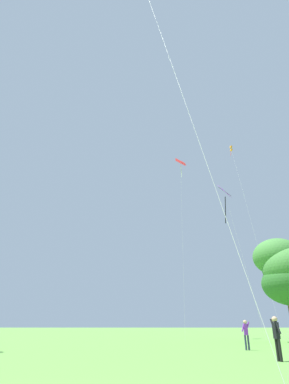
{
  "coord_description": "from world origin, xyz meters",
  "views": [
    {
      "loc": [
        2.57,
        -5.4,
        1.46
      ],
      "look_at": [
        2.23,
        22.45,
        12.72
      ],
      "focal_mm": 30.83,
      "sensor_mm": 36.0,
      "label": 1
    }
  ],
  "objects_px": {
    "person_in_blue_jacket": "(246,332)",
    "tree_left_oak": "(289,272)",
    "kite_orange_box": "(232,153)",
    "person_foreground_watcher": "(276,334)",
    "kite_purple_streamer": "(225,200)",
    "kite_red_high": "(181,169)"
  },
  "relations": [
    {
      "from": "person_in_blue_jacket",
      "to": "tree_left_oak",
      "type": "relative_size",
      "value": 0.19
    },
    {
      "from": "kite_orange_box",
      "to": "person_in_blue_jacket",
      "type": "relative_size",
      "value": 16.57
    },
    {
      "from": "tree_left_oak",
      "to": "kite_orange_box",
      "type": "bearing_deg",
      "value": 88.51
    },
    {
      "from": "person_in_blue_jacket",
      "to": "person_foreground_watcher",
      "type": "bearing_deg",
      "value": -94.29
    },
    {
      "from": "kite_orange_box",
      "to": "person_foreground_watcher",
      "type": "xyz_separation_m",
      "value": [
        -8.15,
        -31.83,
        -26.51
      ]
    },
    {
      "from": "person_foreground_watcher",
      "to": "tree_left_oak",
      "type": "xyz_separation_m",
      "value": [
        7.74,
        16.2,
        5.0
      ]
    },
    {
      "from": "kite_orange_box",
      "to": "kite_purple_streamer",
      "type": "relative_size",
      "value": 1.47
    },
    {
      "from": "kite_orange_box",
      "to": "person_in_blue_jacket",
      "type": "height_order",
      "value": "kite_orange_box"
    },
    {
      "from": "tree_left_oak",
      "to": "kite_purple_streamer",
      "type": "bearing_deg",
      "value": 104.05
    },
    {
      "from": "kite_red_high",
      "to": "tree_left_oak",
      "type": "bearing_deg",
      "value": -41.53
    },
    {
      "from": "kite_red_high",
      "to": "person_foreground_watcher",
      "type": "height_order",
      "value": "kite_red_high"
    },
    {
      "from": "kite_red_high",
      "to": "person_in_blue_jacket",
      "type": "distance_m",
      "value": 26.49
    },
    {
      "from": "person_in_blue_jacket",
      "to": "person_foreground_watcher",
      "type": "xyz_separation_m",
      "value": [
        -0.51,
        -6.81,
        0.04
      ]
    },
    {
      "from": "kite_purple_streamer",
      "to": "kite_red_high",
      "type": "bearing_deg",
      "value": -155.9
    },
    {
      "from": "kite_purple_streamer",
      "to": "tree_left_oak",
      "type": "height_order",
      "value": "kite_purple_streamer"
    },
    {
      "from": "kite_purple_streamer",
      "to": "kite_red_high",
      "type": "height_order",
      "value": "kite_red_high"
    },
    {
      "from": "kite_orange_box",
      "to": "person_foreground_watcher",
      "type": "relative_size",
      "value": 15.98
    },
    {
      "from": "person_foreground_watcher",
      "to": "person_in_blue_jacket",
      "type": "bearing_deg",
      "value": 85.71
    },
    {
      "from": "kite_red_high",
      "to": "person_in_blue_jacket",
      "type": "xyz_separation_m",
      "value": [
        1.73,
        -17.34,
        -19.96
      ]
    },
    {
      "from": "person_in_blue_jacket",
      "to": "person_foreground_watcher",
      "type": "distance_m",
      "value": 6.83
    },
    {
      "from": "kite_orange_box",
      "to": "tree_left_oak",
      "type": "height_order",
      "value": "kite_orange_box"
    },
    {
      "from": "kite_orange_box",
      "to": "person_foreground_watcher",
      "type": "distance_m",
      "value": 42.22
    }
  ]
}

